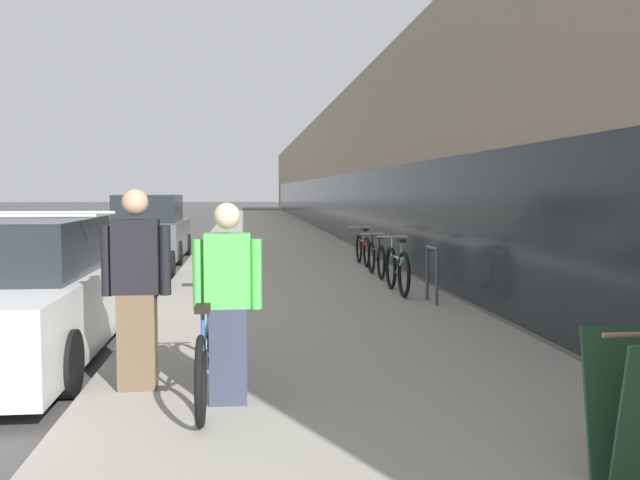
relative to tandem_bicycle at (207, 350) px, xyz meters
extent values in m
cube|color=gray|center=(1.28, 19.29, -0.42)|extent=(4.66, 70.00, 0.12)
cube|color=gray|center=(8.66, 27.29, 2.09)|extent=(10.00, 70.00, 5.14)
cube|color=#1E2328|center=(3.70, 27.29, 0.77)|extent=(0.10, 63.00, 2.20)
torus|color=black|center=(0.00, 0.87, -0.03)|extent=(0.05, 0.66, 0.66)
torus|color=black|center=(0.00, -0.84, -0.03)|extent=(0.05, 0.66, 0.66)
cylinder|color=#2D56A8|center=(0.00, 0.01, 0.17)|extent=(0.04, 1.46, 0.04)
cylinder|color=#2D56A8|center=(0.00, -0.33, 0.08)|extent=(0.04, 0.87, 0.31)
cylinder|color=#2D56A8|center=(0.00, -0.54, 0.31)|extent=(0.03, 0.03, 0.27)
cube|color=black|center=(0.00, -0.54, 0.44)|extent=(0.11, 0.22, 0.05)
cylinder|color=#2D56A8|center=(0.00, 0.73, 0.31)|extent=(0.03, 0.03, 0.29)
cylinder|color=silver|center=(0.00, 0.73, 0.46)|extent=(0.52, 0.03, 0.03)
cube|color=#33384C|center=(0.18, -0.30, 0.02)|extent=(0.29, 0.21, 0.76)
cube|color=#4CB74C|center=(0.18, -0.30, 0.70)|extent=(0.36, 0.21, 0.58)
cylinder|color=#4CB74C|center=(-0.04, -0.30, 0.67)|extent=(0.09, 0.09, 0.55)
cylinder|color=#4CB74C|center=(0.41, -0.30, 0.67)|extent=(0.09, 0.09, 0.55)
sphere|color=beige|center=(0.18, -0.30, 1.13)|extent=(0.21, 0.21, 0.21)
cube|color=brown|center=(-0.59, 0.19, 0.05)|extent=(0.31, 0.23, 0.81)
cube|color=black|center=(-0.59, 0.19, 0.77)|extent=(0.38, 0.23, 0.62)
cylinder|color=black|center=(-0.83, 0.19, 0.74)|extent=(0.10, 0.10, 0.59)
cylinder|color=black|center=(-0.35, 0.19, 0.74)|extent=(0.10, 0.10, 0.59)
sphere|color=tan|center=(-0.59, 0.19, 1.23)|extent=(0.22, 0.22, 0.22)
cylinder|color=#4C4C51|center=(3.12, 4.22, 0.05)|extent=(0.05, 0.05, 0.82)
cylinder|color=#4C4C51|center=(3.12, 4.77, 0.05)|extent=(0.05, 0.05, 0.82)
cylinder|color=#4C4C51|center=(3.12, 4.49, 0.46)|extent=(0.05, 0.55, 0.05)
torus|color=black|center=(2.81, 6.02, 0.01)|extent=(0.06, 0.73, 0.73)
torus|color=black|center=(2.81, 5.03, 0.01)|extent=(0.06, 0.73, 0.73)
cylinder|color=#7AD1C6|center=(2.81, 5.53, 0.23)|extent=(0.04, 0.84, 0.04)
cylinder|color=#7AD1C6|center=(2.81, 5.33, 0.12)|extent=(0.04, 0.51, 0.33)
cylinder|color=#7AD1C6|center=(2.81, 5.21, 0.38)|extent=(0.03, 0.03, 0.30)
cube|color=black|center=(2.81, 5.21, 0.53)|extent=(0.11, 0.22, 0.05)
cylinder|color=#7AD1C6|center=(2.81, 5.94, 0.38)|extent=(0.03, 0.03, 0.32)
cylinder|color=silver|center=(2.81, 5.94, 0.54)|extent=(0.52, 0.03, 0.03)
torus|color=black|center=(2.88, 8.31, -0.03)|extent=(0.05, 0.66, 0.66)
torus|color=black|center=(2.88, 7.27, -0.03)|extent=(0.05, 0.66, 0.66)
cylinder|color=black|center=(2.88, 7.79, 0.17)|extent=(0.04, 0.89, 0.04)
cylinder|color=black|center=(2.88, 7.58, 0.08)|extent=(0.04, 0.54, 0.30)
cylinder|color=black|center=(2.88, 7.45, 0.30)|extent=(0.03, 0.03, 0.27)
cube|color=black|center=(2.88, 7.45, 0.44)|extent=(0.11, 0.22, 0.05)
cylinder|color=black|center=(2.88, 8.23, 0.31)|extent=(0.03, 0.03, 0.29)
cylinder|color=silver|center=(2.88, 8.23, 0.46)|extent=(0.52, 0.03, 0.03)
torus|color=black|center=(2.98, 10.47, -0.02)|extent=(0.06, 0.67, 0.67)
torus|color=black|center=(2.98, 9.45, -0.02)|extent=(0.06, 0.67, 0.67)
cylinder|color=red|center=(2.98, 9.96, 0.18)|extent=(0.04, 0.87, 0.04)
cylinder|color=red|center=(2.98, 9.76, 0.09)|extent=(0.04, 0.53, 0.31)
cylinder|color=red|center=(2.98, 9.63, 0.32)|extent=(0.03, 0.03, 0.28)
cube|color=black|center=(2.98, 9.63, 0.46)|extent=(0.11, 0.22, 0.05)
cylinder|color=red|center=(2.98, 10.39, 0.33)|extent=(0.03, 0.03, 0.29)
cylinder|color=silver|center=(2.98, 10.39, 0.48)|extent=(0.52, 0.03, 0.03)
cube|color=#23472D|center=(2.56, -2.01, 0.08)|extent=(0.56, 0.20, 0.89)
cube|color=white|center=(-2.04, 1.77, 0.06)|extent=(1.73, 4.60, 0.78)
cube|color=#1E2328|center=(-2.04, 1.77, 0.74)|extent=(1.48, 2.30, 0.58)
cylinder|color=silver|center=(-2.04, 2.28, 1.08)|extent=(1.85, 0.04, 0.04)
cylinder|color=black|center=(-1.25, 3.15, -0.18)|extent=(0.22, 0.60, 0.60)
cylinder|color=black|center=(-1.25, 0.39, -0.18)|extent=(0.22, 0.60, 0.60)
ellipsoid|color=black|center=(-2.02, 7.39, -0.06)|extent=(1.76, 4.09, 0.56)
cube|color=#1E2328|center=(-2.02, 7.91, 0.33)|extent=(1.23, 0.04, 0.26)
cylinder|color=black|center=(-2.84, 8.58, -0.18)|extent=(0.22, 0.60, 0.60)
cylinder|color=black|center=(-1.19, 8.58, -0.18)|extent=(0.22, 0.60, 0.60)
cylinder|color=black|center=(-2.84, 6.21, -0.18)|extent=(0.22, 0.60, 0.60)
cylinder|color=black|center=(-1.19, 6.21, -0.18)|extent=(0.22, 0.60, 0.60)
cube|color=#4C5156|center=(-2.12, 12.79, 0.10)|extent=(1.80, 4.47, 0.86)
cube|color=#1E2328|center=(-2.12, 12.79, 0.87)|extent=(1.54, 2.24, 0.68)
cylinder|color=black|center=(-2.95, 14.13, -0.18)|extent=(0.22, 0.60, 0.60)
cylinder|color=black|center=(-1.29, 14.13, -0.18)|extent=(0.22, 0.60, 0.60)
cylinder|color=black|center=(-2.95, 11.45, -0.18)|extent=(0.22, 0.60, 0.60)
cylinder|color=black|center=(-1.29, 11.45, -0.18)|extent=(0.22, 0.60, 0.60)
camera|label=1|loc=(0.31, -5.89, 1.32)|focal=40.00mm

